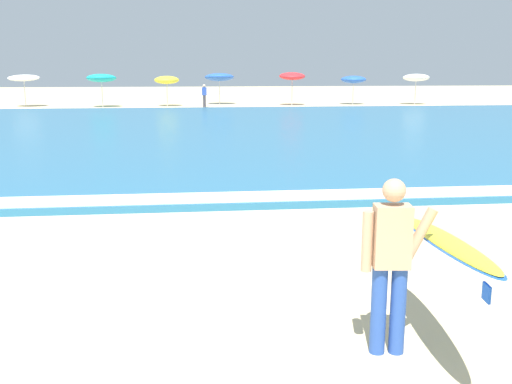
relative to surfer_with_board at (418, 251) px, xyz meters
name	(u,v)px	position (x,y,z in m)	size (l,w,h in m)	color
sea	(157,132)	(-3.50, 19.96, -0.96)	(120.00, 28.00, 0.14)	teal
surf_foam	(121,200)	(-3.50, 6.56, -0.89)	(120.00, 0.99, 0.01)	white
surfer_with_board	(418,251)	(0.00, 0.00, 0.00)	(1.09, 2.61, 1.73)	#284CA3
beach_umbrella_0	(24,78)	(-13.49, 38.08, 0.95)	(2.12, 2.15, 2.28)	beige
beach_umbrella_1	(101,78)	(-8.05, 36.95, 0.95)	(2.02, 2.04, 2.32)	beige
beach_umbrella_2	(167,80)	(-3.64, 37.53, 0.80)	(1.73, 1.75, 2.14)	beige
beach_umbrella_3	(219,77)	(0.18, 39.38, 0.95)	(2.16, 2.20, 2.36)	beige
beach_umbrella_4	(292,76)	(5.33, 37.54, 1.05)	(1.88, 1.91, 2.42)	beige
beach_umbrella_5	(353,80)	(9.99, 37.96, 0.79)	(1.84, 1.85, 2.11)	beige
beach_umbrella_6	(416,78)	(14.56, 37.39, 0.93)	(1.93, 1.94, 2.27)	beige
beachgoer_near_row_left	(204,95)	(-1.06, 35.67, -0.19)	(0.32, 0.20, 1.58)	#383842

